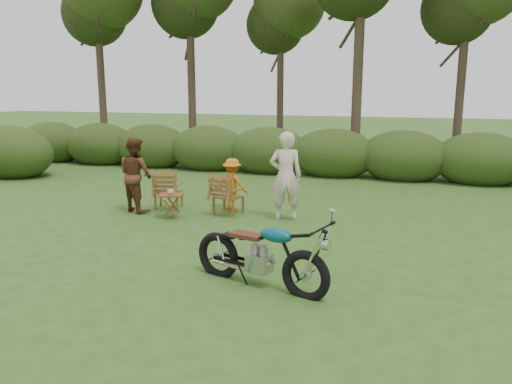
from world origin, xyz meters
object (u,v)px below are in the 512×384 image
(motorcycle, at_px, (259,285))
(child, at_px, (233,210))
(lawn_chair_left, at_px, (169,209))
(cup, at_px, (170,192))
(lawn_chair_right, at_px, (228,214))
(adult_a, at_px, (285,219))
(adult_b, at_px, (138,211))
(side_table, at_px, (172,206))

(motorcycle, height_order, child, child)
(lawn_chair_left, height_order, cup, cup)
(motorcycle, height_order, lawn_chair_left, motorcycle)
(lawn_chair_right, height_order, cup, cup)
(motorcycle, distance_m, cup, 3.90)
(adult_a, xyz_separation_m, adult_b, (-3.14, -0.33, 0.00))
(adult_b, relative_size, child, 1.41)
(lawn_chair_right, relative_size, adult_b, 0.55)
(lawn_chair_left, xyz_separation_m, side_table, (0.42, -0.70, 0.24))
(lawn_chair_right, bearing_deg, side_table, 46.94)
(motorcycle, distance_m, side_table, 3.88)
(motorcycle, xyz_separation_m, child, (-1.78, 3.79, 0.00))
(adult_a, distance_m, child, 1.32)
(lawn_chair_left, relative_size, cup, 6.71)
(adult_a, relative_size, child, 1.57)
(side_table, xyz_separation_m, adult_a, (2.18, 0.63, -0.24))
(lawn_chair_left, xyz_separation_m, adult_b, (-0.54, -0.39, 0.00))
(adult_a, bearing_deg, motorcycle, 81.83)
(lawn_chair_left, relative_size, adult_a, 0.50)
(motorcycle, relative_size, cup, 14.85)
(lawn_chair_right, xyz_separation_m, adult_b, (-1.93, -0.36, 0.00))
(lawn_chair_left, height_order, child, child)
(motorcycle, distance_m, adult_b, 4.78)
(lawn_chair_left, distance_m, adult_a, 2.60)
(motorcycle, xyz_separation_m, cup, (-2.70, 2.76, 0.54))
(side_table, height_order, adult_b, adult_b)
(side_table, xyz_separation_m, cup, (-0.00, -0.02, 0.30))
(lawn_chair_right, distance_m, cup, 1.30)
(lawn_chair_right, bearing_deg, lawn_chair_left, 11.03)
(lawn_chair_left, xyz_separation_m, adult_a, (2.60, -0.06, 0.00))
(cup, xyz_separation_m, adult_b, (-0.96, 0.32, -0.54))
(lawn_chair_right, height_order, adult_b, adult_b)
(side_table, height_order, cup, cup)
(lawn_chair_right, height_order, adult_a, adult_a)
(motorcycle, xyz_separation_m, side_table, (-2.70, 2.77, 0.24))
(side_table, distance_m, child, 1.39)
(lawn_chair_left, bearing_deg, adult_b, 23.58)
(lawn_chair_right, distance_m, adult_a, 1.22)
(lawn_chair_right, bearing_deg, motorcycle, 129.29)
(motorcycle, distance_m, adult_a, 3.44)
(lawn_chair_left, xyz_separation_m, child, (1.34, 0.33, 0.00))
(lawn_chair_right, distance_m, child, 0.36)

